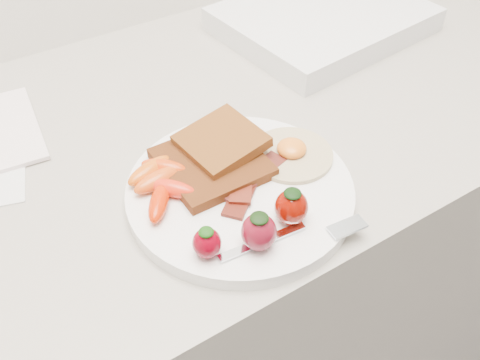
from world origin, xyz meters
TOP-DOWN VIEW (x-y plane):
  - counter at (0.00, 1.70)m, footprint 2.00×0.60m
  - plate at (0.02, 1.54)m, footprint 0.27×0.27m
  - toast_lower at (0.01, 1.59)m, footprint 0.12×0.12m
  - toast_upper at (0.03, 1.60)m, footprint 0.10×0.10m
  - fried_egg at (0.10, 1.55)m, footprint 0.13×0.13m
  - bacon_strips at (0.03, 1.54)m, footprint 0.11×0.11m
  - baby_carrots at (-0.06, 1.59)m, footprint 0.09×0.11m
  - strawberries at (-0.00, 1.47)m, footprint 0.13×0.05m
  - fork at (0.04, 1.44)m, footprint 0.16×0.05m
  - appliance at (0.36, 1.81)m, footprint 0.35×0.29m

SIDE VIEW (x-z plane):
  - counter at x=0.00m, z-range 0.00..0.90m
  - plate at x=0.02m, z-range 0.90..0.92m
  - appliance at x=0.36m, z-range 0.90..0.94m
  - fork at x=0.04m, z-range 0.92..0.92m
  - bacon_strips at x=0.03m, z-range 0.92..0.93m
  - fried_egg at x=0.10m, z-range 0.91..0.93m
  - toast_lower at x=0.01m, z-range 0.92..0.93m
  - baby_carrots at x=-0.06m, z-range 0.92..0.94m
  - strawberries at x=0.00m, z-range 0.92..0.96m
  - toast_upper at x=0.03m, z-range 0.93..0.95m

